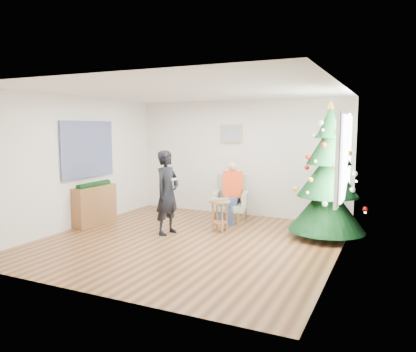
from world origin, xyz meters
The scene contains 19 objects.
floor centered at (0.00, 0.00, 0.00)m, with size 5.00×5.00×0.00m, color brown.
ceiling centered at (0.00, 0.00, 2.60)m, with size 5.00×5.00×0.00m, color white.
wall_back centered at (0.00, 2.50, 1.30)m, with size 5.00×5.00×0.00m, color silver.
wall_front centered at (0.00, -2.50, 1.30)m, with size 5.00×5.00×0.00m, color silver.
wall_left centered at (-2.50, 0.00, 1.30)m, with size 5.00×5.00×0.00m, color silver.
wall_right centered at (2.50, 0.00, 1.30)m, with size 5.00×5.00×0.00m, color silver.
window_panel centered at (2.47, 1.00, 1.50)m, with size 0.04×1.30×1.40m, color white.
curtains centered at (2.44, 1.00, 1.50)m, with size 0.05×1.75×1.50m.
christmas_tree centered at (2.15, 1.30, 1.11)m, with size 1.36×1.36×2.46m.
stool centered at (0.22, 0.87, 0.31)m, with size 0.41×0.41×0.61m.
laptop centered at (0.22, 0.87, 0.62)m, with size 0.33×0.21×0.03m, color silver.
armchair centered at (0.10, 1.75, 0.36)m, with size 0.82×0.78×0.97m.
seated_person centered at (0.11, 1.70, 0.65)m, with size 0.46×0.61×1.28m.
standing_man centered at (-0.60, 0.30, 0.79)m, with size 0.57×0.38×1.58m, color black.
game_controller centered at (-0.43, 0.27, 1.05)m, with size 0.04×0.13×0.04m, color white.
console centered at (-2.33, 0.28, 0.40)m, with size 0.30×1.00×0.80m, color brown.
garland centered at (-2.33, 0.28, 0.82)m, with size 0.14×0.14×0.90m, color black.
tapestry centered at (-2.46, 0.30, 1.55)m, with size 0.03×1.50×1.15m, color black.
framed_picture centered at (-0.20, 2.46, 1.85)m, with size 0.52×0.05×0.42m.
Camera 1 is at (3.25, -6.13, 2.00)m, focal length 35.00 mm.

